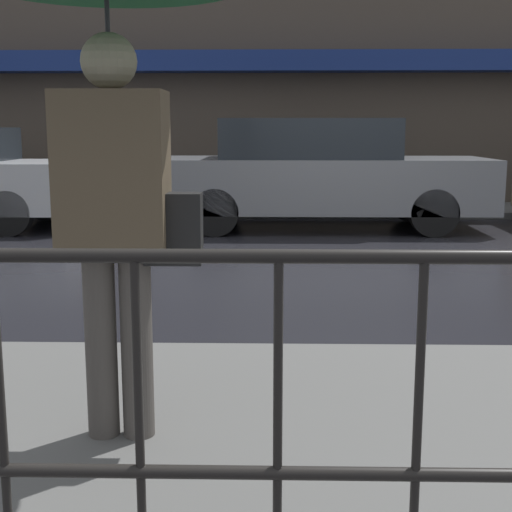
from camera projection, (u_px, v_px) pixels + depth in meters
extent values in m
plane|color=black|center=(352.00, 259.00, 7.99)|extent=(80.00, 80.00, 0.00)
cube|color=#60605E|center=(480.00, 456.00, 3.06)|extent=(28.00, 2.86, 0.11)
cube|color=#60605E|center=(324.00, 210.00, 12.33)|extent=(28.00, 1.73, 0.11)
cube|color=gold|center=(352.00, 258.00, 7.99)|extent=(25.20, 0.12, 0.01)
cube|color=#4C4238|center=(323.00, 34.00, 12.79)|extent=(28.00, 0.30, 6.21)
cube|color=navy|center=(324.00, 61.00, 12.46)|extent=(16.80, 0.55, 0.35)
cylinder|color=black|center=(4.00, 451.00, 1.83)|extent=(0.02, 0.02, 1.03)
cylinder|color=black|center=(140.00, 453.00, 1.83)|extent=(0.02, 0.02, 1.03)
cylinder|color=black|center=(278.00, 454.00, 1.82)|extent=(0.02, 0.02, 1.03)
cylinder|color=black|center=(416.00, 456.00, 1.81)|extent=(0.02, 0.02, 1.03)
cylinder|color=#4C4742|center=(101.00, 344.00, 3.08)|extent=(0.14, 0.14, 0.83)
cylinder|color=#4C4742|center=(137.00, 344.00, 3.08)|extent=(0.14, 0.14, 0.83)
cube|color=brown|center=(113.00, 171.00, 2.95)|extent=(0.45, 0.27, 0.66)
sphere|color=gray|center=(109.00, 61.00, 2.87)|extent=(0.23, 0.23, 0.23)
cylinder|color=#262628|center=(110.00, 80.00, 2.89)|extent=(0.02, 0.02, 0.74)
cube|color=black|center=(173.00, 229.00, 2.99)|extent=(0.24, 0.12, 0.30)
cylinder|color=black|center=(47.00, 201.00, 11.24)|extent=(0.62, 0.22, 0.62)
cylinder|color=black|center=(10.00, 213.00, 9.65)|extent=(0.62, 0.22, 0.62)
cube|color=slate|center=(321.00, 184.00, 10.29)|extent=(4.75, 1.76, 0.75)
cube|color=#1E2328|center=(308.00, 138.00, 10.18)|extent=(2.47, 1.62, 0.55)
cylinder|color=black|center=(412.00, 201.00, 11.07)|extent=(0.65, 0.22, 0.65)
cylinder|color=black|center=(434.00, 213.00, 9.56)|extent=(0.65, 0.22, 0.65)
cylinder|color=black|center=(223.00, 201.00, 11.14)|extent=(0.65, 0.22, 0.65)
cylinder|color=black|center=(215.00, 212.00, 9.62)|extent=(0.65, 0.22, 0.65)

